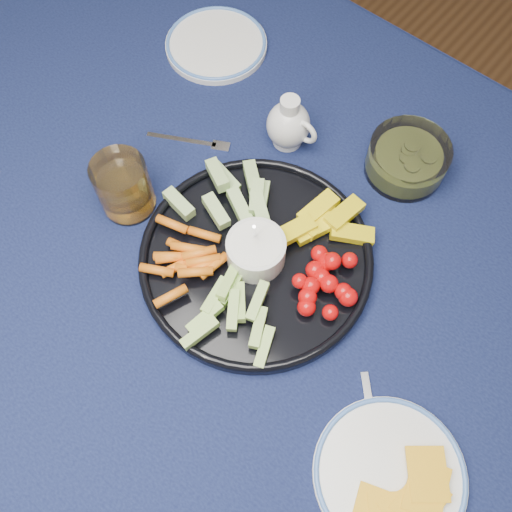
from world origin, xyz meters
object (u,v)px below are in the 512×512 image
Objects in this scene: dining_table at (289,294)px; cheese_plate at (390,475)px; pickle_bowl at (407,160)px; juice_tumbler at (124,189)px; crudite_platter at (255,255)px; creamer_pitcher at (289,125)px; side_plate_extra at (216,44)px.

cheese_plate is (0.28, -0.15, 0.10)m from dining_table.
juice_tumbler reaches higher than pickle_bowl.
crudite_platter reaches higher than pickle_bowl.
juice_tumbler reaches higher than cheese_plate.
creamer_pitcher is 0.20m from pickle_bowl.
crudite_platter is at bearing 13.07° from juice_tumbler.
side_plate_extra is (-0.34, 0.29, -0.01)m from crudite_platter.
crudite_platter is at bearing -157.86° from dining_table.
crudite_platter is 1.87× the size of side_plate_extra.
cheese_plate is 1.98× the size of juice_tumbler.
creamer_pitcher is at bearing -19.45° from side_plate_extra.
cheese_plate reaches higher than dining_table.
creamer_pitcher reaches higher than pickle_bowl.
cheese_plate is (0.33, -0.12, -0.01)m from crudite_platter.
dining_table is 0.12m from crudite_platter.
creamer_pitcher is 0.77× the size of pickle_bowl.
crudite_platter is at bearing -63.80° from creamer_pitcher.
creamer_pitcher is 0.53× the size of side_plate_extra.
pickle_bowl is at bearing 22.76° from creamer_pitcher.
pickle_bowl is at bearing 121.34° from cheese_plate.
dining_table is 0.28m from creamer_pitcher.
juice_tumbler is (-0.28, -0.07, 0.13)m from dining_table.
pickle_bowl is (0.03, 0.26, 0.12)m from dining_table.
crudite_platter reaches higher than side_plate_extra.
pickle_bowl reaches higher than dining_table.
dining_table is 8.39× the size of cheese_plate.
creamer_pitcher is at bearing -157.24° from pickle_bowl.
pickle_bowl is at bearing -0.94° from side_plate_extra.
juice_tumbler reaches higher than side_plate_extra.
crudite_platter reaches higher than creamer_pitcher.
crudite_platter is at bearing 159.35° from cheese_plate.
creamer_pitcher is 0.29m from juice_tumbler.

